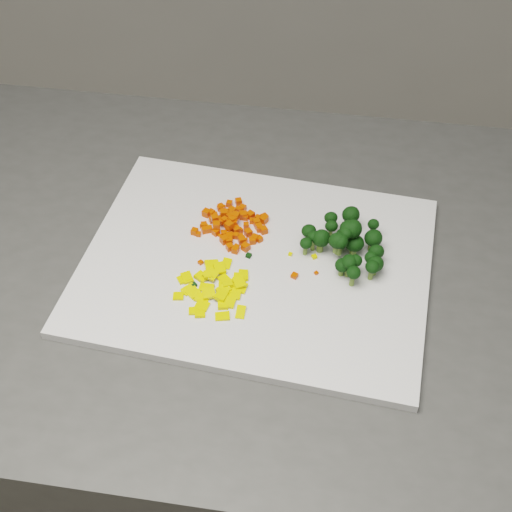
{
  "coord_description": "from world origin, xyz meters",
  "views": [
    {
      "loc": [
        -0.37,
        -0.24,
        1.61
      ],
      "look_at": [
        -0.38,
        0.43,
        0.92
      ],
      "focal_mm": 50.0,
      "sensor_mm": 36.0,
      "label": 1
    }
  ],
  "objects_px": {
    "counter_block": "(249,426)",
    "cutting_board": "(256,264)",
    "pepper_pile": "(220,280)",
    "carrot_pile": "(230,220)",
    "broccoli_pile": "(341,241)"
  },
  "relations": [
    {
      "from": "pepper_pile",
      "to": "broccoli_pile",
      "type": "xyz_separation_m",
      "value": [
        0.16,
        0.05,
        0.02
      ]
    },
    {
      "from": "cutting_board",
      "to": "carrot_pile",
      "type": "distance_m",
      "value": 0.08
    },
    {
      "from": "carrot_pile",
      "to": "pepper_pile",
      "type": "relative_size",
      "value": 0.86
    },
    {
      "from": "counter_block",
      "to": "cutting_board",
      "type": "height_order",
      "value": "cutting_board"
    },
    {
      "from": "counter_block",
      "to": "pepper_pile",
      "type": "height_order",
      "value": "pepper_pile"
    },
    {
      "from": "cutting_board",
      "to": "broccoli_pile",
      "type": "height_order",
      "value": "broccoli_pile"
    },
    {
      "from": "cutting_board",
      "to": "carrot_pile",
      "type": "height_order",
      "value": "carrot_pile"
    },
    {
      "from": "cutting_board",
      "to": "broccoli_pile",
      "type": "bearing_deg",
      "value": 5.99
    },
    {
      "from": "carrot_pile",
      "to": "pepper_pile",
      "type": "bearing_deg",
      "value": -94.31
    },
    {
      "from": "counter_block",
      "to": "pepper_pile",
      "type": "bearing_deg",
      "value": -117.69
    },
    {
      "from": "cutting_board",
      "to": "pepper_pile",
      "type": "bearing_deg",
      "value": -137.43
    },
    {
      "from": "carrot_pile",
      "to": "cutting_board",
      "type": "bearing_deg",
      "value": -60.17
    },
    {
      "from": "counter_block",
      "to": "carrot_pile",
      "type": "relative_size",
      "value": 10.06
    },
    {
      "from": "carrot_pile",
      "to": "broccoli_pile",
      "type": "relative_size",
      "value": 0.83
    },
    {
      "from": "carrot_pile",
      "to": "broccoli_pile",
      "type": "distance_m",
      "value": 0.16
    }
  ]
}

